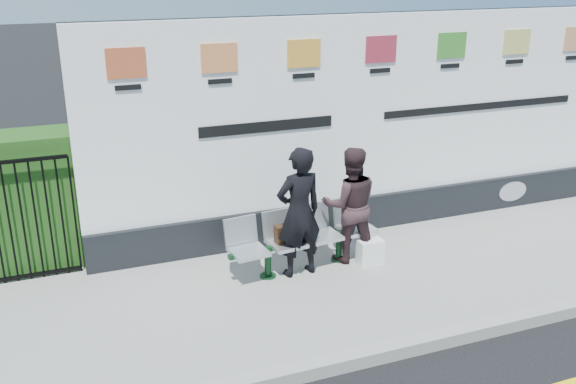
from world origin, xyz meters
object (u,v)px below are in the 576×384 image
object	(u,v)px
bench	(304,253)
woman_left	(299,212)
woman_right	(350,205)
billboard	(374,139)

from	to	relation	value
bench	woman_left	bearing A→B (deg)	-143.97
woman_left	woman_right	world-z (taller)	woman_left
woman_left	woman_right	xyz separation A→B (m)	(0.76, 0.15, -0.06)
woman_left	bench	bearing A→B (deg)	-144.92
bench	woman_right	bearing A→B (deg)	-2.37
billboard	woman_right	world-z (taller)	billboard
woman_right	woman_left	bearing A→B (deg)	25.47
woman_right	billboard	bearing A→B (deg)	-117.50
woman_left	woman_right	bearing A→B (deg)	-175.70
bench	woman_left	distance (m)	0.63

